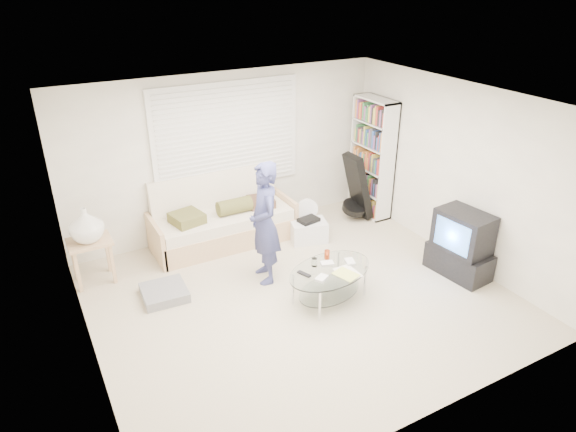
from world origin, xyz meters
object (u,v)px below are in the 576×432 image
futon_sofa (223,221)px  coffee_table (330,275)px  bookshelf (372,158)px  tv_unit (461,245)px

futon_sofa → coffee_table: bearing=-74.0°
futon_sofa → coffee_table: futon_sofa is taller
bookshelf → futon_sofa: bearing=175.4°
bookshelf → coffee_table: 2.82m
futon_sofa → bookshelf: (2.61, -0.21, 0.64)m
tv_unit → bookshelf: bearing=86.7°
futon_sofa → tv_unit: (2.48, -2.41, 0.11)m
futon_sofa → tv_unit: futon_sofa is taller
tv_unit → coffee_table: bearing=170.1°
coffee_table → bookshelf: bearing=42.9°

